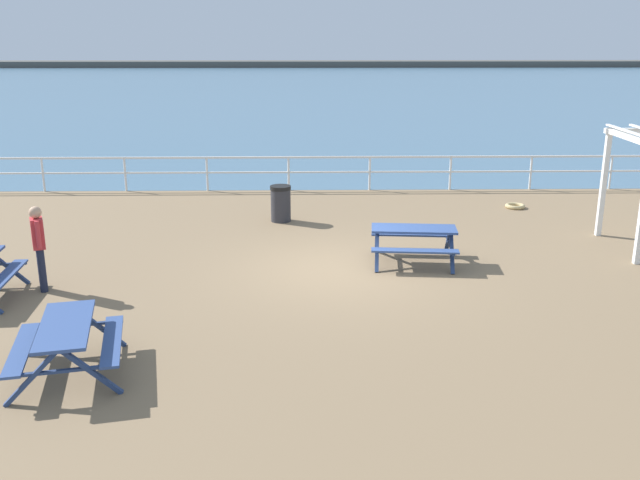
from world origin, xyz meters
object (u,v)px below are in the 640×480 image
at_px(picnic_table_mid_centre, 66,336).
at_px(visitor, 39,243).
at_px(picnic_table_near_right, 414,236).
at_px(litter_bin, 281,203).

distance_m(picnic_table_mid_centre, visitor, 3.85).
distance_m(picnic_table_near_right, litter_bin, 4.61).
xyz_separation_m(picnic_table_mid_centre, visitor, (-1.61, 3.47, 0.36)).
relative_size(picnic_table_near_right, visitor, 1.16).
distance_m(picnic_table_mid_centre, litter_bin, 9.01).
height_order(picnic_table_near_right, litter_bin, litter_bin).
relative_size(picnic_table_near_right, picnic_table_mid_centre, 0.93).
distance_m(picnic_table_near_right, visitor, 7.53).
bearing_deg(picnic_table_mid_centre, visitor, 12.61).
bearing_deg(picnic_table_mid_centre, litter_bin, -30.29).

